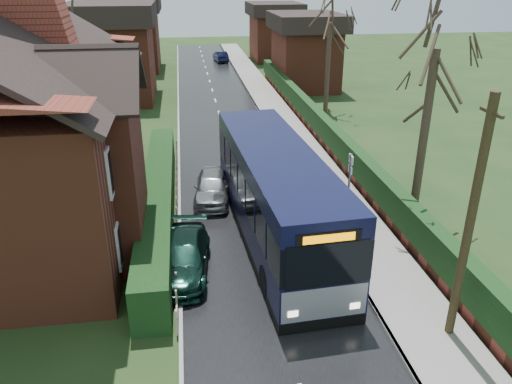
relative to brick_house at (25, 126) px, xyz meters
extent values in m
plane|color=#2C3F1B|center=(8.73, -4.78, -4.38)|extent=(140.00, 140.00, 0.00)
cube|color=black|center=(8.73, 5.22, -4.37)|extent=(6.00, 100.00, 0.02)
cube|color=slate|center=(12.98, 5.22, -4.31)|extent=(2.50, 100.00, 0.14)
cube|color=gray|center=(11.78, 5.22, -4.31)|extent=(0.12, 100.00, 0.14)
cube|color=gray|center=(5.68, 5.22, -4.33)|extent=(0.12, 100.00, 0.10)
cube|color=black|center=(4.83, 0.22, -3.58)|extent=(1.20, 16.00, 1.60)
cube|color=brown|center=(14.53, 5.22, -4.08)|extent=(0.30, 50.00, 0.60)
cube|color=black|center=(14.53, 5.22, -3.18)|extent=(0.60, 50.00, 1.20)
cube|color=brown|center=(-0.27, 0.22, -1.38)|extent=(8.00, 14.00, 6.00)
cube|color=brown|center=(3.23, -2.78, -1.38)|extent=(2.50, 4.00, 6.00)
cube|color=silver|center=(3.78, -4.78, -2.78)|extent=(0.08, 1.20, 1.60)
cube|color=black|center=(3.81, -4.78, -2.78)|extent=(0.03, 0.95, 1.35)
cube|color=silver|center=(3.78, -4.78, -0.18)|extent=(0.08, 1.20, 1.60)
cube|color=black|center=(3.81, -4.78, -0.18)|extent=(0.03, 0.95, 1.35)
cube|color=silver|center=(3.78, -0.78, -2.78)|extent=(0.08, 1.20, 1.60)
cube|color=black|center=(3.81, -0.78, -2.78)|extent=(0.03, 0.95, 1.35)
cube|color=silver|center=(3.78, -0.78, -0.18)|extent=(0.08, 1.20, 1.60)
cube|color=black|center=(3.81, -0.78, -0.18)|extent=(0.03, 0.95, 1.35)
cube|color=silver|center=(3.78, 3.22, -2.78)|extent=(0.08, 1.20, 1.60)
cube|color=black|center=(3.81, 3.22, -2.78)|extent=(0.03, 0.95, 1.35)
cube|color=silver|center=(3.78, 3.22, -0.18)|extent=(0.08, 1.20, 1.60)
cube|color=black|center=(3.81, 3.22, -0.18)|extent=(0.03, 0.95, 1.35)
cube|color=silver|center=(3.78, 5.72, -2.78)|extent=(0.08, 1.20, 1.60)
cube|color=black|center=(3.81, 5.72, -2.78)|extent=(0.03, 0.95, 1.35)
cube|color=silver|center=(3.78, 5.72, -0.18)|extent=(0.08, 1.20, 1.60)
cube|color=black|center=(3.81, 5.72, -0.18)|extent=(0.03, 0.95, 1.35)
cube|color=black|center=(9.53, -2.18, -3.37)|extent=(3.47, 12.18, 1.25)
cube|color=black|center=(9.53, -2.18, -2.09)|extent=(3.49, 12.18, 1.31)
cube|color=black|center=(9.53, -2.18, -1.07)|extent=(3.47, 12.18, 0.72)
cube|color=black|center=(9.53, -2.18, -4.18)|extent=(3.47, 12.18, 0.38)
cube|color=gray|center=(9.90, -8.14, -3.39)|extent=(2.63, 0.28, 1.09)
cube|color=black|center=(9.90, -8.17, -2.08)|extent=(2.46, 0.23, 1.42)
cube|color=black|center=(9.90, -8.17, -1.20)|extent=(1.92, 0.20, 0.38)
cube|color=#FF8C00|center=(9.91, -8.21, -1.20)|extent=(1.50, 0.13, 0.24)
cube|color=black|center=(9.90, -8.15, -4.13)|extent=(2.68, 0.30, 0.33)
cube|color=#FFF2CC|center=(8.95, -8.26, -3.61)|extent=(0.31, 0.07, 0.20)
cube|color=#FFF2CC|center=(10.86, -8.14, -3.61)|extent=(0.31, 0.07, 0.20)
cylinder|color=black|center=(8.54, -6.10, -3.85)|extent=(0.37, 1.07, 1.05)
cylinder|color=black|center=(11.01, -5.95, -3.85)|extent=(0.37, 1.07, 1.05)
cylinder|color=black|center=(8.06, 1.59, -3.85)|extent=(0.37, 1.07, 1.05)
cylinder|color=black|center=(10.53, 1.74, -3.85)|extent=(0.37, 1.07, 1.05)
imported|color=#A3A4A8|center=(7.23, 1.65, -3.70)|extent=(2.04, 4.11, 1.35)
imported|color=black|center=(5.83, -4.38, -3.75)|extent=(2.20, 4.49, 1.26)
imported|color=black|center=(10.73, 40.54, -3.77)|extent=(1.70, 3.81, 1.22)
cylinder|color=slate|center=(12.73, -1.54, -2.82)|extent=(0.09, 0.09, 3.12)
cube|color=white|center=(12.73, -1.54, -1.48)|extent=(0.09, 0.47, 0.36)
cube|color=white|center=(12.73, -1.54, -1.92)|extent=(0.08, 0.43, 0.31)
cylinder|color=black|center=(13.53, -8.92, -0.74)|extent=(0.25, 0.25, 7.26)
cube|color=black|center=(13.53, -8.92, 2.37)|extent=(0.09, 0.93, 0.08)
cylinder|color=#352A1F|center=(15.56, -1.87, -0.75)|extent=(0.35, 0.35, 7.26)
cylinder|color=#382921|center=(16.83, 16.49, -1.12)|extent=(0.35, 0.35, 6.51)
cylinder|color=#392B21|center=(-0.04, 13.22, -1.26)|extent=(0.29, 0.29, 6.24)
camera|label=1|loc=(6.19, -19.76, 5.51)|focal=35.00mm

